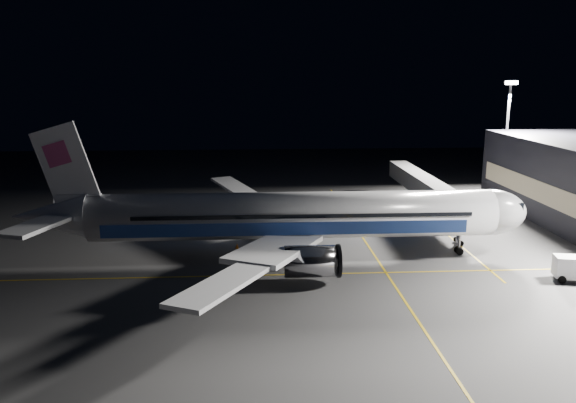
# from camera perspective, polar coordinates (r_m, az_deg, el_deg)

# --- Properties ---
(ground) EXTENTS (200.00, 200.00, 0.00)m
(ground) POSITION_cam_1_polar(r_m,az_deg,el_deg) (68.60, 0.57, -5.69)
(ground) COLOR #4C4C4F
(ground) RESTS_ON ground
(guide_line_main) EXTENTS (0.25, 80.00, 0.01)m
(guide_line_main) POSITION_cam_1_polar(r_m,az_deg,el_deg) (69.98, 8.81, -5.46)
(guide_line_main) COLOR gold
(guide_line_main) RESTS_ON ground
(guide_line_cross) EXTENTS (70.00, 0.25, 0.01)m
(guide_line_cross) POSITION_cam_1_polar(r_m,az_deg,el_deg) (62.96, 0.96, -7.42)
(guide_line_cross) COLOR gold
(guide_line_cross) RESTS_ON ground
(guide_line_side) EXTENTS (0.25, 40.00, 0.01)m
(guide_line_side) POSITION_cam_1_polar(r_m,az_deg,el_deg) (82.39, 15.54, -2.98)
(guide_line_side) COLOR gold
(guide_line_side) RESTS_ON ground
(airliner) EXTENTS (61.48, 54.22, 16.64)m
(airliner) POSITION_cam_1_polar(r_m,az_deg,el_deg) (67.07, -0.33, -1.52)
(airliner) COLOR silver
(airliner) RESTS_ON ground
(jet_bridge) EXTENTS (3.60, 34.40, 6.30)m
(jet_bridge) POSITION_cam_1_polar(r_m,az_deg,el_deg) (88.77, 14.06, 1.28)
(jet_bridge) COLOR #B2B2B7
(jet_bridge) RESTS_ON ground
(floodlight_mast_north) EXTENTS (2.40, 0.68, 20.70)m
(floodlight_mast_north) POSITION_cam_1_polar(r_m,az_deg,el_deg) (107.04, 21.36, 6.93)
(floodlight_mast_north) COLOR #59595E
(floodlight_mast_north) RESTS_ON ground
(baggage_tug) EXTENTS (2.93, 2.64, 1.76)m
(baggage_tug) POSITION_cam_1_polar(r_m,az_deg,el_deg) (88.33, -5.02, -0.95)
(baggage_tug) COLOR black
(baggage_tug) RESTS_ON ground
(safety_cone_a) EXTENTS (0.43, 0.43, 0.64)m
(safety_cone_a) POSITION_cam_1_polar(r_m,az_deg,el_deg) (72.18, -1.85, -4.48)
(safety_cone_a) COLOR orange
(safety_cone_a) RESTS_ON ground
(safety_cone_b) EXTENTS (0.39, 0.39, 0.58)m
(safety_cone_b) POSITION_cam_1_polar(r_m,az_deg,el_deg) (77.33, -2.86, -3.32)
(safety_cone_b) COLOR orange
(safety_cone_b) RESTS_ON ground
(safety_cone_c) EXTENTS (0.44, 0.44, 0.66)m
(safety_cone_c) POSITION_cam_1_polar(r_m,az_deg,el_deg) (72.19, -5.19, -4.51)
(safety_cone_c) COLOR orange
(safety_cone_c) RESTS_ON ground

